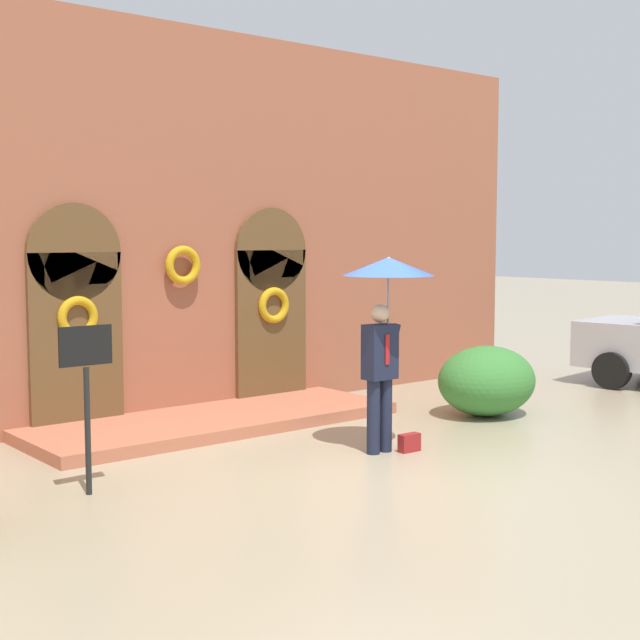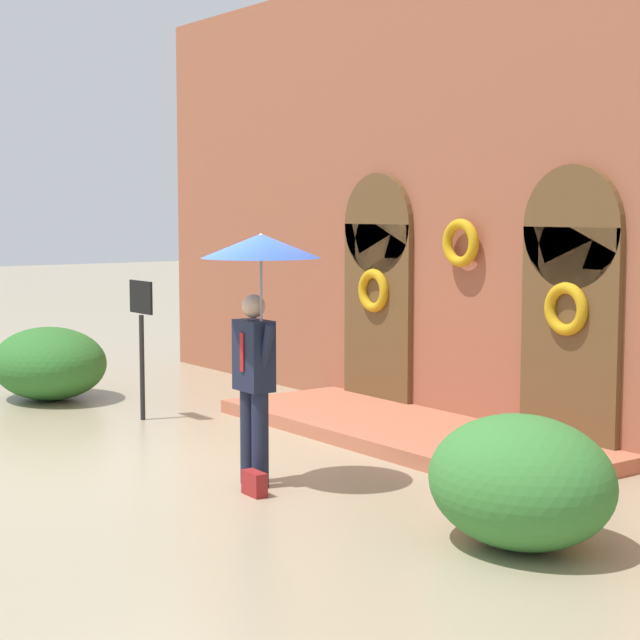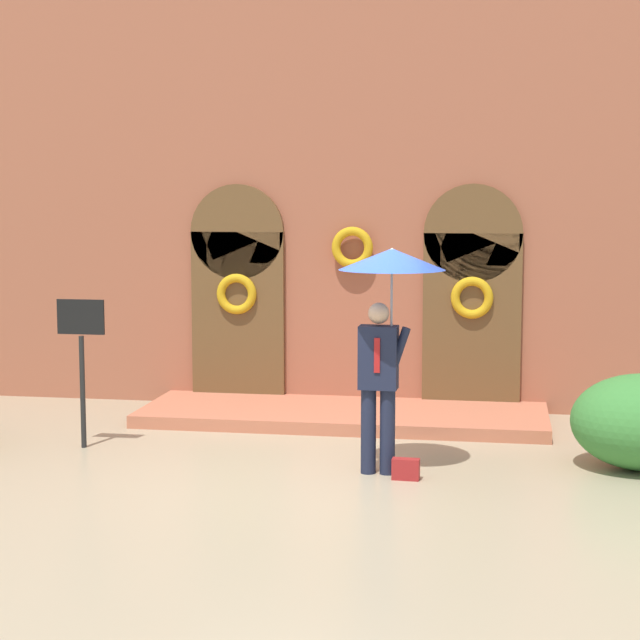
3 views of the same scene
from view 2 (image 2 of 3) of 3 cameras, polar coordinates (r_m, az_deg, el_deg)
The scene contains 7 objects.
ground_plane at distance 10.54m, azimuth -8.18°, elevation -8.32°, with size 80.00×80.00×0.00m, color tan.
building_facade at distance 12.69m, azimuth 8.56°, elevation 6.27°, with size 14.00×2.30×5.60m.
person_with_umbrella at distance 9.79m, azimuth -3.27°, elevation 2.00°, with size 1.10×1.10×2.36m.
handbag at distance 9.80m, azimuth -3.52°, elevation -8.70°, with size 0.28×0.12×0.22m, color maroon.
sign_post at distance 13.25m, azimuth -9.50°, elevation -0.33°, with size 0.56×0.06×1.72m.
shrub_left at distance 15.05m, azimuth -14.25°, elevation -2.26°, with size 1.78×1.50×0.99m, color #2D6B28.
shrub_right at distance 8.39m, azimuth 10.66°, elevation -8.45°, with size 1.53×1.31×1.02m, color #387A33.
Camera 2 is at (9.06, -4.74, 2.56)m, focal length 60.00 mm.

